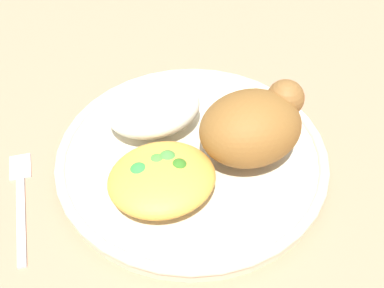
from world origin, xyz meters
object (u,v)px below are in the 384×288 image
object	(u,v)px
fork	(20,198)
rice_pile	(153,108)
plate	(192,157)
roasted_chicken	(253,125)
mac_cheese_with_broccoli	(162,177)

from	to	relation	value
fork	rice_pile	bearing A→B (deg)	12.13
plate	rice_pile	size ratio (longest dim) A/B	2.79
plate	fork	bearing A→B (deg)	173.59
rice_pile	fork	size ratio (longest dim) A/B	0.72
plate	roasted_chicken	world-z (taller)	roasted_chicken
plate	mac_cheese_with_broccoli	bearing A→B (deg)	-142.51
plate	roasted_chicken	distance (m)	0.08
rice_pile	mac_cheese_with_broccoli	bearing A→B (deg)	-104.16
rice_pile	plate	bearing A→B (deg)	-66.43
plate	mac_cheese_with_broccoli	xyz separation A→B (m)	(-0.05, -0.03, 0.03)
plate	mac_cheese_with_broccoli	world-z (taller)	mac_cheese_with_broccoli
roasted_chicken	rice_pile	xyz separation A→B (m)	(-0.08, 0.08, -0.01)
mac_cheese_with_broccoli	fork	distance (m)	0.15
plate	fork	xyz separation A→B (m)	(-0.18, 0.02, -0.01)
roasted_chicken	mac_cheese_with_broccoli	distance (m)	0.11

